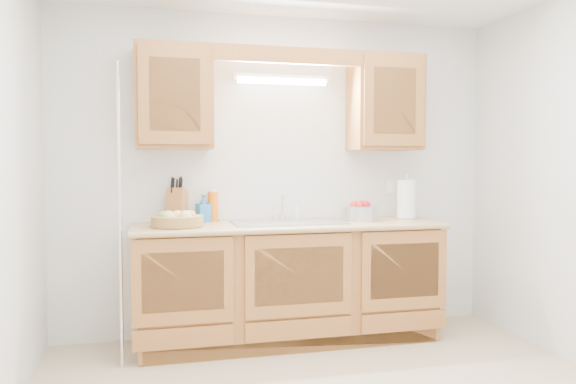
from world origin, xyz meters
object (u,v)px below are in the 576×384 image
object	(u,v)px
paper_towel	(406,200)
fruit_basket	(177,220)
knife_block	(177,205)
apple_bowl	(359,212)

from	to	relation	value
paper_towel	fruit_basket	bearing A→B (deg)	-176.56
fruit_basket	knife_block	xyz separation A→B (m)	(0.01, 0.31, 0.08)
fruit_basket	knife_block	size ratio (longest dim) A/B	1.30
fruit_basket	paper_towel	size ratio (longest dim) A/B	1.28
paper_towel	apple_bowl	distance (m)	0.41
apple_bowl	paper_towel	bearing A→B (deg)	1.40
knife_block	paper_towel	distance (m)	1.80
paper_towel	apple_bowl	bearing A→B (deg)	-178.60
apple_bowl	fruit_basket	bearing A→B (deg)	-175.98
fruit_basket	apple_bowl	world-z (taller)	apple_bowl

